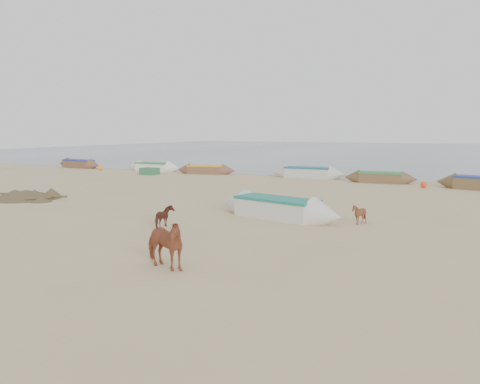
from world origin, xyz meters
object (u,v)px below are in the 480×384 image
Objects in this scene: near_canoe at (277,208)px; calf_right at (165,217)px; calf_front at (359,214)px; cow_adult at (163,244)px.

calf_right is at bearing -114.89° from near_canoe.
calf_front is 0.13× the size of near_canoe.
near_canoe reaches higher than calf_right.
cow_adult is 9.54m from calf_front.
near_canoe is at bearing 15.67° from cow_adult.
calf_front is at bearing -89.17° from calf_right.
cow_adult is 1.99× the size of calf_right.
cow_adult reaches higher than calf_right.
cow_adult reaches higher than calf_front.
cow_adult is 5.75m from calf_right.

